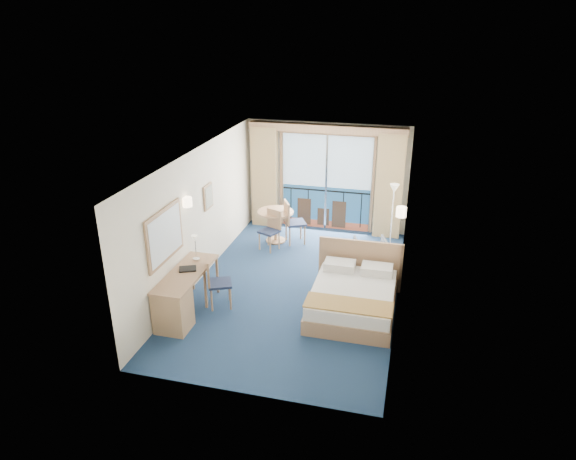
{
  "coord_description": "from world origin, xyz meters",
  "views": [
    {
      "loc": [
        2.09,
        -8.84,
        5.05
      ],
      "look_at": [
        -0.21,
        0.2,
        1.14
      ],
      "focal_mm": 32.0,
      "sensor_mm": 36.0,
      "label": 1
    }
  ],
  "objects_px": {
    "floor_lamp": "(393,201)",
    "desk_chair": "(215,280)",
    "table_chair_b": "(271,227)",
    "nightstand": "(388,274)",
    "table_chair_a": "(292,220)",
    "bed": "(353,297)",
    "round_table": "(276,218)",
    "desk": "(176,303)",
    "armchair": "(371,253)"
  },
  "relations": [
    {
      "from": "desk_chair",
      "to": "table_chair_a",
      "type": "distance_m",
      "value": 3.24
    },
    {
      "from": "nightstand",
      "to": "bed",
      "type": "bearing_deg",
      "value": -116.1
    },
    {
      "from": "desk_chair",
      "to": "round_table",
      "type": "xyz_separation_m",
      "value": [
        0.27,
        3.18,
        0.02
      ]
    },
    {
      "from": "armchair",
      "to": "round_table",
      "type": "bearing_deg",
      "value": -36.31
    },
    {
      "from": "armchair",
      "to": "desk_chair",
      "type": "distance_m",
      "value": 3.56
    },
    {
      "from": "round_table",
      "to": "bed",
      "type": "bearing_deg",
      "value": -50.59
    },
    {
      "from": "armchair",
      "to": "desk",
      "type": "distance_m",
      "value": 4.4
    },
    {
      "from": "floor_lamp",
      "to": "table_chair_b",
      "type": "height_order",
      "value": "floor_lamp"
    },
    {
      "from": "floor_lamp",
      "to": "desk",
      "type": "relative_size",
      "value": 0.95
    },
    {
      "from": "bed",
      "to": "round_table",
      "type": "xyz_separation_m",
      "value": [
        -2.23,
        2.72,
        0.29
      ]
    },
    {
      "from": "bed",
      "to": "armchair",
      "type": "height_order",
      "value": "bed"
    },
    {
      "from": "table_chair_b",
      "to": "floor_lamp",
      "type": "bearing_deg",
      "value": 33.09
    },
    {
      "from": "nightstand",
      "to": "armchair",
      "type": "distance_m",
      "value": 0.92
    },
    {
      "from": "bed",
      "to": "desk_chair",
      "type": "bearing_deg",
      "value": -169.57
    },
    {
      "from": "nightstand",
      "to": "table_chair_a",
      "type": "height_order",
      "value": "table_chair_a"
    },
    {
      "from": "floor_lamp",
      "to": "bed",
      "type": "bearing_deg",
      "value": -99.74
    },
    {
      "from": "nightstand",
      "to": "table_chair_a",
      "type": "xyz_separation_m",
      "value": [
        -2.39,
        1.58,
        0.33
      ]
    },
    {
      "from": "armchair",
      "to": "desk",
      "type": "xyz_separation_m",
      "value": [
        -3.04,
        -3.18,
        0.14
      ]
    },
    {
      "from": "nightstand",
      "to": "desk_chair",
      "type": "bearing_deg",
      "value": -152.51
    },
    {
      "from": "desk",
      "to": "round_table",
      "type": "distance_m",
      "value": 4.01
    },
    {
      "from": "bed",
      "to": "desk",
      "type": "xyz_separation_m",
      "value": [
        -2.92,
        -1.23,
        0.16
      ]
    },
    {
      "from": "table_chair_a",
      "to": "table_chair_b",
      "type": "distance_m",
      "value": 0.57
    },
    {
      "from": "floor_lamp",
      "to": "round_table",
      "type": "bearing_deg",
      "value": -178.65
    },
    {
      "from": "armchair",
      "to": "table_chair_b",
      "type": "bearing_deg",
      "value": -26.68
    },
    {
      "from": "table_chair_a",
      "to": "floor_lamp",
      "type": "bearing_deg",
      "value": -116.17
    },
    {
      "from": "table_chair_a",
      "to": "desk_chair",
      "type": "bearing_deg",
      "value": 140.28
    },
    {
      "from": "desk_chair",
      "to": "bed",
      "type": "bearing_deg",
      "value": -103.52
    },
    {
      "from": "floor_lamp",
      "to": "desk_chair",
      "type": "xyz_separation_m",
      "value": [
        -2.98,
        -3.24,
        -0.67
      ]
    },
    {
      "from": "armchair",
      "to": "table_chair_a",
      "type": "bearing_deg",
      "value": -39.62
    },
    {
      "from": "round_table",
      "to": "table_chair_b",
      "type": "xyz_separation_m",
      "value": [
        0.01,
        -0.42,
        -0.06
      ]
    },
    {
      "from": "floor_lamp",
      "to": "desk_chair",
      "type": "distance_m",
      "value": 4.45
    },
    {
      "from": "armchair",
      "to": "round_table",
      "type": "distance_m",
      "value": 2.49
    },
    {
      "from": "armchair",
      "to": "table_chair_b",
      "type": "distance_m",
      "value": 2.37
    },
    {
      "from": "floor_lamp",
      "to": "round_table",
      "type": "relative_size",
      "value": 1.9
    },
    {
      "from": "floor_lamp",
      "to": "table_chair_b",
      "type": "relative_size",
      "value": 1.74
    },
    {
      "from": "bed",
      "to": "desk",
      "type": "bearing_deg",
      "value": -157.14
    },
    {
      "from": "desk",
      "to": "round_table",
      "type": "xyz_separation_m",
      "value": [
        0.69,
        3.95,
        0.14
      ]
    },
    {
      "from": "bed",
      "to": "armchair",
      "type": "distance_m",
      "value": 1.95
    },
    {
      "from": "desk_chair",
      "to": "round_table",
      "type": "relative_size",
      "value": 1.16
    },
    {
      "from": "desk",
      "to": "nightstand",
      "type": "bearing_deg",
      "value": 34.19
    },
    {
      "from": "nightstand",
      "to": "table_chair_b",
      "type": "relative_size",
      "value": 0.55
    },
    {
      "from": "armchair",
      "to": "bed",
      "type": "bearing_deg",
      "value": 68.52
    },
    {
      "from": "bed",
      "to": "round_table",
      "type": "height_order",
      "value": "bed"
    },
    {
      "from": "bed",
      "to": "armchair",
      "type": "relative_size",
      "value": 2.86
    },
    {
      "from": "desk_chair",
      "to": "table_chair_a",
      "type": "bearing_deg",
      "value": -35.85
    },
    {
      "from": "desk_chair",
      "to": "floor_lamp",
      "type": "bearing_deg",
      "value": -66.56
    },
    {
      "from": "bed",
      "to": "round_table",
      "type": "relative_size",
      "value": 2.28
    },
    {
      "from": "bed",
      "to": "nightstand",
      "type": "xyz_separation_m",
      "value": [
        0.55,
        1.13,
        -0.03
      ]
    },
    {
      "from": "armchair",
      "to": "round_table",
      "type": "xyz_separation_m",
      "value": [
        -2.35,
        0.77,
        0.27
      ]
    },
    {
      "from": "nightstand",
      "to": "table_chair_a",
      "type": "relative_size",
      "value": 0.49
    }
  ]
}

